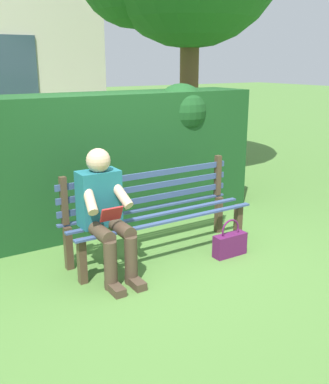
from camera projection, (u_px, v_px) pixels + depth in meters
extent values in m
plane|color=#517F38|center=(159.00, 254.00, 4.59)|extent=(60.00, 60.00, 0.00)
cube|color=#4C3828|center=(238.00, 223.00, 4.86)|extent=(0.07, 0.07, 0.42)
cube|color=#4C3828|center=(82.00, 261.00, 3.93)|extent=(0.07, 0.07, 0.42)
cube|color=#4C3828|center=(219.00, 215.00, 5.13)|extent=(0.07, 0.07, 0.42)
cube|color=#4C3828|center=(68.00, 248.00, 4.20)|extent=(0.07, 0.07, 0.42)
cube|color=#384C7A|center=(148.00, 209.00, 4.65)|extent=(1.98, 0.06, 0.02)
cube|color=#384C7A|center=(159.00, 214.00, 4.47)|extent=(1.98, 0.06, 0.02)
cube|color=#384C7A|center=(171.00, 221.00, 4.29)|extent=(1.98, 0.06, 0.02)
cube|color=#4C3828|center=(218.00, 175.00, 5.03)|extent=(0.06, 0.06, 0.46)
cube|color=#4C3828|center=(64.00, 201.00, 4.11)|extent=(0.06, 0.06, 0.46)
cube|color=#384C7A|center=(149.00, 199.00, 4.61)|extent=(1.98, 0.02, 0.06)
cube|color=#384C7A|center=(149.00, 187.00, 4.57)|extent=(1.98, 0.02, 0.06)
cube|color=#384C7A|center=(148.00, 175.00, 4.53)|extent=(1.98, 0.02, 0.06)
cube|color=#1E6672|center=(99.00, 198.00, 4.08)|extent=(0.38, 0.22, 0.52)
sphere|color=#D8AD8C|center=(98.00, 160.00, 3.97)|extent=(0.22, 0.22, 0.22)
cylinder|color=#473828|center=(120.00, 227.00, 4.03)|extent=(0.13, 0.42, 0.13)
cylinder|color=#473828|center=(99.00, 232.00, 3.93)|extent=(0.13, 0.42, 0.13)
cylinder|color=#473828|center=(131.00, 260.00, 3.93)|extent=(0.12, 0.12, 0.44)
cylinder|color=#473828|center=(111.00, 265.00, 3.83)|extent=(0.12, 0.12, 0.44)
cube|color=#473828|center=(136.00, 283.00, 3.92)|extent=(0.10, 0.24, 0.07)
cube|color=#473828|center=(115.00, 289.00, 3.81)|extent=(0.10, 0.24, 0.07)
cylinder|color=#D8AD8C|center=(120.00, 193.00, 4.03)|extent=(0.14, 0.32, 0.26)
cylinder|color=#D8AD8C|center=(89.00, 198.00, 3.88)|extent=(0.14, 0.32, 0.26)
cube|color=#B22626|center=(112.00, 214.00, 3.89)|extent=(0.20, 0.07, 0.13)
cube|color=#19471E|center=(79.00, 164.00, 5.08)|extent=(4.45, 0.73, 1.57)
sphere|color=#19471E|center=(181.00, 110.00, 5.52)|extent=(0.65, 0.65, 0.65)
cylinder|color=brown|center=(189.00, 93.00, 7.47)|extent=(0.31, 0.31, 2.81)
cube|color=#334756|center=(14.00, 66.00, 8.89)|extent=(0.90, 0.04, 1.20)
cube|color=#59194C|center=(230.00, 245.00, 4.52)|extent=(0.36, 0.12, 0.23)
torus|color=#59194C|center=(230.00, 230.00, 4.48)|extent=(0.22, 0.02, 0.22)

